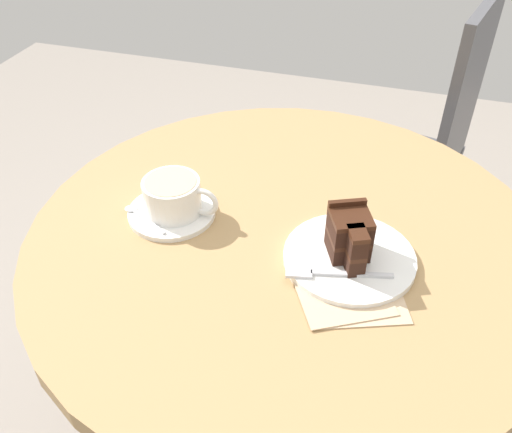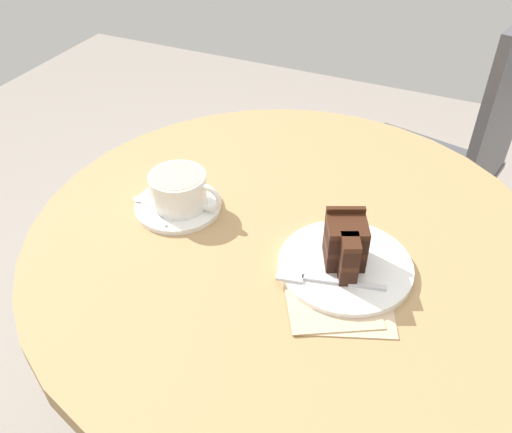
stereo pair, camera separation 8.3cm
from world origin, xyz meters
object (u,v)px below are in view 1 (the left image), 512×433
(napkin, at_px, (347,290))
(cafe_chair, at_px, (419,141))
(cake_slice, at_px, (350,236))
(coffee_cup, at_px, (173,196))
(saucer, at_px, (172,212))
(teaspoon, at_px, (141,216))
(cake_plate, at_px, (349,258))
(fork, at_px, (326,273))

(napkin, height_order, cafe_chair, cafe_chair)
(cake_slice, xyz_separation_m, cafe_chair, (0.10, 0.74, -0.25))
(coffee_cup, distance_m, cafe_chair, 0.85)
(cake_slice, bearing_deg, saucer, 175.10)
(teaspoon, distance_m, cake_slice, 0.34)
(cake_slice, bearing_deg, coffee_cup, 174.88)
(saucer, height_order, coffee_cup, coffee_cup)
(coffee_cup, height_order, cake_plate, coffee_cup)
(teaspoon, bearing_deg, coffee_cup, -118.34)
(coffee_cup, height_order, teaspoon, coffee_cup)
(cake_plate, xyz_separation_m, cake_slice, (-0.00, 0.00, 0.04))
(napkin, bearing_deg, cake_plate, 97.13)
(teaspoon, relative_size, cake_plate, 0.46)
(saucer, relative_size, coffee_cup, 1.14)
(cake_slice, distance_m, cafe_chair, 0.79)
(coffee_cup, height_order, fork, coffee_cup)
(teaspoon, relative_size, napkin, 0.49)
(napkin, xyz_separation_m, cafe_chair, (0.08, 0.80, -0.20))
(cafe_chair, bearing_deg, coffee_cup, -15.22)
(cake_slice, relative_size, fork, 0.60)
(teaspoon, bearing_deg, cake_slice, -151.24)
(saucer, distance_m, cafe_chair, 0.84)
(saucer, bearing_deg, napkin, -15.85)
(cake_plate, height_order, fork, fork)
(teaspoon, distance_m, cafe_chair, 0.89)
(teaspoon, relative_size, fork, 0.60)
(coffee_cup, height_order, cafe_chair, cafe_chair)
(saucer, height_order, cake_plate, cake_plate)
(fork, distance_m, napkin, 0.04)
(coffee_cup, relative_size, napkin, 0.68)
(saucer, height_order, cafe_chair, cafe_chair)
(coffee_cup, bearing_deg, teaspoon, -146.15)
(cafe_chair, bearing_deg, cake_plate, 6.04)
(cake_plate, height_order, cafe_chair, cafe_chair)
(cake_plate, bearing_deg, teaspoon, -179.07)
(saucer, relative_size, cake_plate, 0.73)
(coffee_cup, relative_size, cafe_chair, 0.13)
(teaspoon, height_order, cake_slice, cake_slice)
(napkin, bearing_deg, teaspoon, 170.82)
(saucer, xyz_separation_m, teaspoon, (-0.04, -0.03, 0.01))
(cake_slice, height_order, cafe_chair, cafe_chair)
(cake_plate, distance_m, napkin, 0.06)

